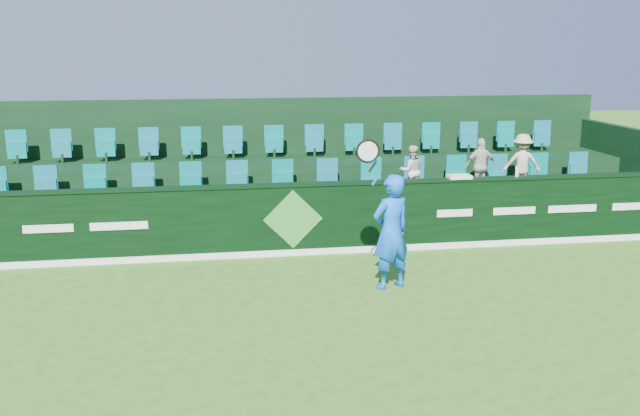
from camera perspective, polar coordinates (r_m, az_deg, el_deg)
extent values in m
plane|color=#316417|center=(9.65, 0.70, -10.49)|extent=(60.00, 60.00, 0.00)
cube|color=black|center=(13.20, -2.23, -1.00)|extent=(16.00, 0.20, 1.30)
cube|color=black|center=(13.05, -2.26, 1.87)|extent=(16.00, 0.24, 0.05)
cube|color=white|center=(13.25, -2.15, -3.59)|extent=(16.00, 0.02, 0.12)
cube|color=#368731|center=(13.07, -2.17, -0.91)|extent=(1.10, 0.02, 1.10)
cube|color=white|center=(13.29, -20.92, -1.55)|extent=(0.85, 0.01, 0.14)
cube|color=white|center=(13.09, -15.78, -1.39)|extent=(1.00, 0.01, 0.14)
cube|color=white|center=(13.78, 10.73, -0.40)|extent=(0.70, 0.01, 0.14)
cube|color=white|center=(14.23, 15.28, -0.22)|extent=(0.85, 0.01, 0.14)
cube|color=white|center=(14.76, 19.53, -0.05)|extent=(1.00, 0.01, 0.14)
cube|color=white|center=(15.37, 23.47, 0.12)|extent=(0.70, 0.01, 0.14)
cube|color=black|center=(14.32, -2.75, -0.92)|extent=(16.00, 2.00, 0.80)
cube|color=black|center=(16.11, -3.51, 1.56)|extent=(16.00, 1.80, 1.30)
cube|color=black|center=(16.97, -3.88, 4.37)|extent=(16.00, 0.20, 2.60)
cube|color=black|center=(17.70, 23.23, 2.71)|extent=(0.20, 4.00, 2.00)
cube|color=#106778|center=(14.56, -2.96, 2.13)|extent=(13.50, 0.50, 0.60)
cube|color=#106778|center=(16.24, -3.66, 5.05)|extent=(13.50, 0.50, 0.60)
imported|color=blue|center=(11.37, 5.70, -1.91)|extent=(0.79, 0.66, 1.86)
cylinder|color=#143FBF|center=(11.01, 4.52, 2.32)|extent=(0.16, 0.04, 0.21)
cylinder|color=black|center=(10.96, 4.24, 3.34)|extent=(0.14, 0.03, 0.18)
torus|color=black|center=(10.91, 3.85, 4.57)|extent=(0.52, 0.04, 0.52)
cylinder|color=silver|center=(10.91, 3.85, 4.57)|extent=(0.43, 0.01, 0.43)
imported|color=beige|center=(14.65, 7.33, 2.98)|extent=(0.50, 0.39, 1.04)
imported|color=beige|center=(15.12, 12.73, 3.31)|extent=(0.68, 0.30, 1.15)
imported|color=tan|center=(15.47, 15.84, 3.47)|extent=(0.88, 0.63, 1.22)
cube|color=white|center=(13.78, 11.08, 2.48)|extent=(0.43, 0.28, 0.07)
cylinder|color=silver|center=(14.20, 15.48, 2.84)|extent=(0.06, 0.06, 0.20)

